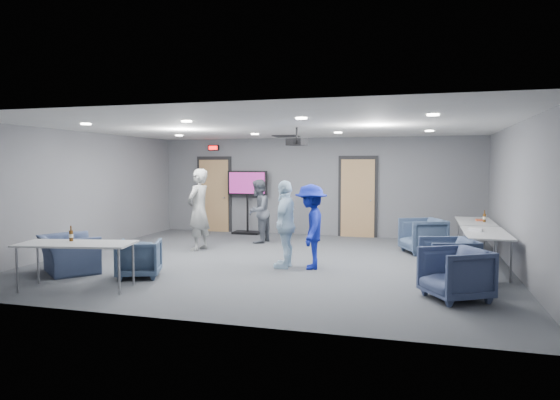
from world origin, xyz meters
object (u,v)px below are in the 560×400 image
(person_a, at_px, (198,210))
(bottle_right, at_px, (484,218))
(chair_right_a, at_px, (423,236))
(projector, at_px, (297,142))
(person_b, at_px, (258,211))
(chair_front_a, at_px, (139,258))
(tv_stand, at_px, (247,198))
(person_d, at_px, (311,227))
(chair_right_c, at_px, (455,274))
(bottle_front, at_px, (71,235))
(table_front_left, at_px, (76,246))
(table_right_b, at_px, (486,234))
(chair_right_b, at_px, (448,260))
(person_c, at_px, (285,224))
(table_right_a, at_px, (475,223))
(chair_front_b, at_px, (69,254))

(person_a, relative_size, bottle_right, 7.24)
(chair_right_a, xyz_separation_m, projector, (-2.43, -1.76, 2.02))
(bottle_right, bearing_deg, person_a, -170.83)
(person_b, distance_m, chair_front_a, 4.34)
(tv_stand, bearing_deg, person_b, -61.33)
(person_d, bearing_deg, tv_stand, -157.19)
(chair_right_c, distance_m, bottle_right, 3.97)
(chair_right_c, xyz_separation_m, bottle_front, (-5.87, -0.83, 0.44))
(chair_front_a, relative_size, table_front_left, 0.38)
(chair_right_c, distance_m, table_right_b, 2.27)
(chair_right_b, bearing_deg, person_d, -117.36)
(chair_right_a, distance_m, chair_front_a, 6.07)
(person_c, bearing_deg, bottle_front, -51.25)
(person_d, bearing_deg, person_b, -154.85)
(table_right_b, bearing_deg, person_b, 67.23)
(chair_right_c, bearing_deg, bottle_front, -112.53)
(chair_front_a, xyz_separation_m, projector, (2.31, 2.03, 2.08))
(chair_front_a, xyz_separation_m, table_right_a, (5.84, 4.02, 0.36))
(chair_right_c, height_order, chair_front_b, chair_right_c)
(person_b, bearing_deg, projector, 40.78)
(person_a, bearing_deg, chair_right_a, 111.06)
(person_b, distance_m, tv_stand, 1.72)
(table_front_left, bearing_deg, chair_front_a, 52.20)
(chair_front_a, relative_size, table_right_a, 0.41)
(person_b, relative_size, person_d, 1.00)
(bottle_front, bearing_deg, table_right_a, 36.84)
(chair_front_a, distance_m, chair_front_b, 1.42)
(table_right_a, height_order, tv_stand, tv_stand)
(bottle_front, bearing_deg, person_a, 82.46)
(person_b, xyz_separation_m, projector, (1.54, -2.22, 1.61))
(person_d, distance_m, chair_right_a, 3.07)
(chair_front_a, bearing_deg, chair_right_b, 169.44)
(chair_right_a, bearing_deg, chair_right_c, -17.79)
(chair_right_b, height_order, chair_right_c, chair_right_c)
(person_c, distance_m, projector, 1.66)
(chair_right_b, height_order, bottle_front, bottle_front)
(person_c, height_order, table_right_a, person_c)
(chair_front_a, bearing_deg, table_front_left, 41.95)
(table_right_a, bearing_deg, chair_right_a, 101.45)
(person_b, height_order, chair_right_c, person_b)
(person_b, height_order, chair_front_b, person_b)
(person_d, relative_size, chair_right_b, 1.93)
(projector, bearing_deg, person_a, 177.00)
(person_b, distance_m, person_c, 3.11)
(tv_stand, bearing_deg, person_d, -56.74)
(person_d, bearing_deg, table_right_a, 118.14)
(chair_front_a, bearing_deg, chair_front_b, -20.32)
(person_c, relative_size, chair_right_c, 2.00)
(chair_right_b, distance_m, table_right_b, 1.33)
(tv_stand, bearing_deg, bottle_front, -95.45)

